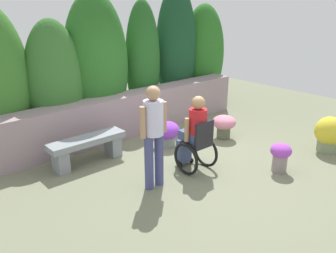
% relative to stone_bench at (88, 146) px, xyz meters
% --- Properties ---
extents(ground_plane, '(12.61, 12.61, 0.00)m').
position_rel_stone_bench_xyz_m(ground_plane, '(1.44, -1.27, -0.32)').
color(ground_plane, '#71755B').
extents(stone_retaining_wall, '(6.04, 0.51, 0.91)m').
position_rel_stone_bench_xyz_m(stone_retaining_wall, '(1.44, 0.74, 0.13)').
color(stone_retaining_wall, gray).
rests_on(stone_retaining_wall, ground).
extents(hedge_backdrop, '(6.82, 1.10, 3.18)m').
position_rel_stone_bench_xyz_m(hedge_backdrop, '(1.67, 1.37, 1.10)').
color(hedge_backdrop, '#38762A').
rests_on(hedge_backdrop, ground).
extents(stone_bench, '(1.41, 0.38, 0.49)m').
position_rel_stone_bench_xyz_m(stone_bench, '(0.00, 0.00, 0.00)').
color(stone_bench, gray).
rests_on(stone_bench, ground).
extents(person_in_wheelchair, '(0.53, 0.66, 1.33)m').
position_rel_stone_bench_xyz_m(person_in_wheelchair, '(1.26, -1.44, 0.30)').
color(person_in_wheelchair, black).
rests_on(person_in_wheelchair, ground).
extents(person_standing_companion, '(0.49, 0.30, 1.63)m').
position_rel_stone_bench_xyz_m(person_standing_companion, '(0.37, -1.44, 0.61)').
color(person_standing_companion, '#42457B').
rests_on(person_standing_companion, ground).
extents(flower_pot_purple_near, '(0.50, 0.50, 0.50)m').
position_rel_stone_bench_xyz_m(flower_pot_purple_near, '(2.78, -0.81, -0.02)').
color(flower_pot_purple_near, '#535E45').
rests_on(flower_pot_purple_near, ground).
extents(flower_pot_terracotta_by_wall, '(0.56, 0.56, 0.70)m').
position_rel_stone_bench_xyz_m(flower_pot_terracotta_by_wall, '(3.77, -2.60, 0.04)').
color(flower_pot_terracotta_by_wall, gray).
rests_on(flower_pot_terracotta_by_wall, ground).
extents(flower_pot_red_accent, '(0.36, 0.36, 0.51)m').
position_rel_stone_bench_xyz_m(flower_pot_red_accent, '(2.31, -2.45, -0.02)').
color(flower_pot_red_accent, gray).
rests_on(flower_pot_red_accent, ground).
extents(flower_pot_small_foreground, '(0.52, 0.52, 0.51)m').
position_rel_stone_bench_xyz_m(flower_pot_small_foreground, '(1.59, -0.33, -0.04)').
color(flower_pot_small_foreground, gray).
rests_on(flower_pot_small_foreground, ground).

